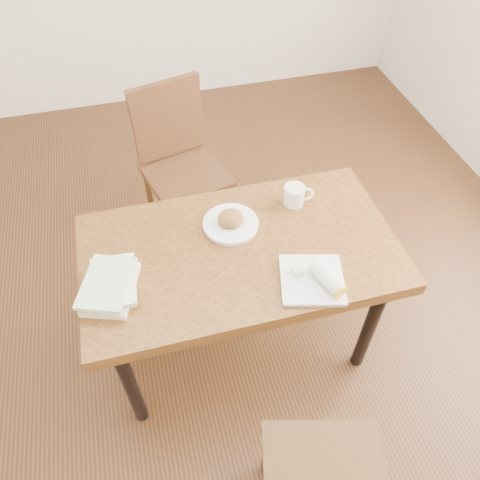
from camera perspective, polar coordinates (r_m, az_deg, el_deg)
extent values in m
cube|color=#472814|center=(2.53, 0.00, -12.24)|extent=(4.00, 5.00, 0.01)
cube|color=brown|center=(1.93, 0.00, -1.58)|extent=(1.29, 0.73, 0.06)
cylinder|color=black|center=(2.09, -13.31, -16.61)|extent=(0.06, 0.06, 0.69)
cylinder|color=black|center=(2.25, 15.59, -9.94)|extent=(0.06, 0.06, 0.69)
cylinder|color=black|center=(2.38, -14.60, -5.27)|extent=(0.06, 0.06, 0.69)
cylinder|color=black|center=(2.52, 10.56, -0.21)|extent=(0.06, 0.06, 0.69)
cylinder|color=#4B3415|center=(2.07, 3.30, -24.44)|extent=(0.04, 0.04, 0.45)
cylinder|color=#4B3415|center=(2.12, 13.97, -23.71)|extent=(0.04, 0.04, 0.45)
cylinder|color=#4C2B15|center=(3.02, -4.52, 7.28)|extent=(0.04, 0.04, 0.45)
cylinder|color=#4C2B15|center=(2.93, -10.84, 4.90)|extent=(0.04, 0.04, 0.45)
cylinder|color=#4C2B15|center=(2.78, -1.21, 3.08)|extent=(0.04, 0.04, 0.45)
cylinder|color=#4C2B15|center=(2.69, -7.95, 0.36)|extent=(0.04, 0.04, 0.45)
cube|color=#4C2B15|center=(2.68, -6.56, 7.78)|extent=(0.51, 0.51, 0.04)
cube|color=#4C2B15|center=(2.67, -8.84, 14.30)|extent=(0.40, 0.14, 0.45)
cylinder|color=white|center=(1.99, -1.14, 1.88)|extent=(0.23, 0.23, 0.01)
cylinder|color=white|center=(1.98, -1.14, 2.09)|extent=(0.24, 0.24, 0.01)
ellipsoid|color=#B27538|center=(1.96, -1.15, 2.64)|extent=(0.12, 0.11, 0.06)
cylinder|color=white|center=(2.08, 6.60, 5.45)|extent=(0.09, 0.09, 0.09)
torus|color=white|center=(2.09, 8.03, 5.53)|extent=(0.07, 0.02, 0.07)
cylinder|color=tan|center=(2.05, 6.70, 6.30)|extent=(0.08, 0.08, 0.01)
cylinder|color=#F2E5CC|center=(2.05, 6.71, 6.37)|extent=(0.05, 0.05, 0.00)
cube|color=white|center=(1.82, 8.74, -4.89)|extent=(0.29, 0.29, 0.01)
cube|color=white|center=(1.81, 8.77, -4.70)|extent=(0.29, 0.29, 0.01)
cylinder|color=white|center=(1.78, 10.52, -4.53)|extent=(0.10, 0.16, 0.06)
cylinder|color=yellow|center=(1.75, 12.07, -6.11)|extent=(0.06, 0.04, 0.05)
cylinder|color=silver|center=(1.81, 7.05, -3.65)|extent=(0.05, 0.05, 0.03)
cylinder|color=red|center=(1.80, 7.08, -3.44)|extent=(0.04, 0.04, 0.01)
cube|color=white|center=(1.83, -15.46, -5.74)|extent=(0.25, 0.29, 0.03)
cube|color=silver|center=(1.82, -15.23, -4.93)|extent=(0.18, 0.25, 0.02)
cube|color=#9BE196|center=(1.80, -15.95, -5.05)|extent=(0.25, 0.29, 0.02)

